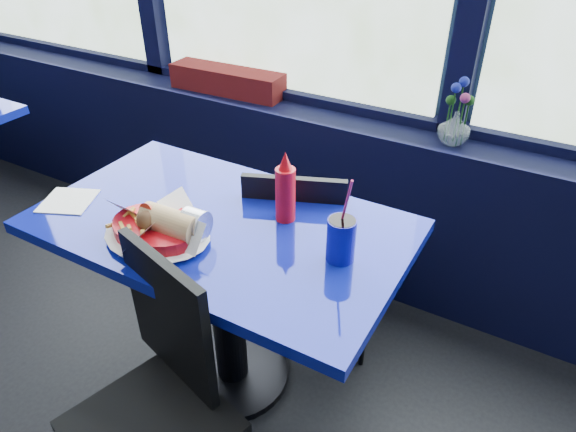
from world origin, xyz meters
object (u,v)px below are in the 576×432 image
(planter_box, at_px, (227,80))
(ketchup_bottle, at_px, (285,190))
(near_table, at_px, (224,265))
(chair_near_front, at_px, (159,386))
(flower_vase, at_px, (455,124))
(chair_near_back, at_px, (315,250))
(soda_cup, at_px, (341,239))
(food_basket, at_px, (158,228))

(planter_box, distance_m, ketchup_bottle, 1.07)
(near_table, distance_m, chair_near_front, 0.47)
(near_table, height_order, flower_vase, flower_vase)
(chair_near_back, relative_size, ketchup_bottle, 3.49)
(chair_near_front, relative_size, soda_cup, 3.07)
(planter_box, distance_m, soda_cup, 1.32)
(chair_near_front, relative_size, planter_box, 1.50)
(ketchup_bottle, bearing_deg, food_basket, -134.18)
(chair_near_front, bearing_deg, near_table, 118.49)
(planter_box, relative_size, flower_vase, 2.21)
(food_basket, relative_size, soda_cup, 1.35)
(chair_near_front, xyz_separation_m, flower_vase, (0.41, 1.29, 0.38))
(planter_box, xyz_separation_m, soda_cup, (1.00, -0.86, -0.04))
(chair_near_back, distance_m, planter_box, 1.01)
(near_table, relative_size, food_basket, 3.17)
(flower_vase, distance_m, ketchup_bottle, 0.79)
(food_basket, relative_size, ketchup_bottle, 1.58)
(flower_vase, relative_size, soda_cup, 0.93)
(chair_near_front, bearing_deg, ketchup_bottle, 98.37)
(chair_near_back, relative_size, planter_box, 1.45)
(near_table, bearing_deg, soda_cup, 2.28)
(planter_box, bearing_deg, soda_cup, -42.67)
(chair_near_back, distance_m, ketchup_bottle, 0.43)
(planter_box, height_order, ketchup_bottle, ketchup_bottle)
(chair_near_front, xyz_separation_m, food_basket, (-0.20, 0.28, 0.29))
(chair_near_front, distance_m, food_basket, 0.46)
(food_basket, xyz_separation_m, ketchup_bottle, (0.28, 0.29, 0.07))
(soda_cup, bearing_deg, flower_vase, 83.18)
(chair_near_back, bearing_deg, near_table, 39.26)
(planter_box, xyz_separation_m, ketchup_bottle, (0.76, -0.75, -0.00))
(chair_near_front, bearing_deg, food_basket, 141.45)
(near_table, distance_m, chair_near_back, 0.39)
(chair_near_back, distance_m, food_basket, 0.65)
(food_basket, bearing_deg, chair_near_back, 83.56)
(planter_box, bearing_deg, ketchup_bottle, -46.92)
(near_table, distance_m, ketchup_bottle, 0.36)
(flower_vase, relative_size, food_basket, 0.69)
(chair_near_back, bearing_deg, food_basket, 38.44)
(chair_near_back, xyz_separation_m, planter_box, (-0.76, 0.54, 0.38))
(chair_near_front, relative_size, flower_vase, 3.31)
(soda_cup, bearing_deg, food_basket, -160.38)
(flower_vase, bearing_deg, planter_box, 178.15)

